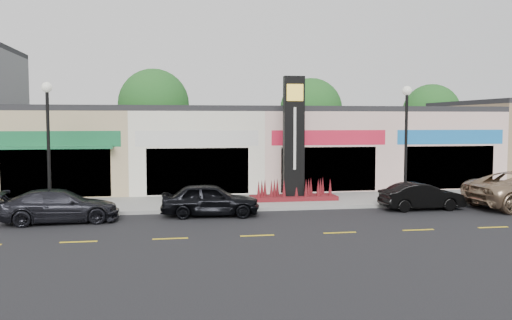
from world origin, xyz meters
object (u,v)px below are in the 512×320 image
(lamp_west_near, at_px, (48,133))
(car_black_sedan, at_px, (210,200))
(car_dark_sedan, at_px, (60,206))
(lamp_east_near, at_px, (406,132))
(pylon_sign, at_px, (294,156))
(car_black_conv, at_px, (422,196))

(lamp_west_near, relative_size, car_black_sedan, 1.33)
(lamp_west_near, relative_size, car_dark_sedan, 1.21)
(lamp_west_near, bearing_deg, car_dark_sedan, -67.32)
(lamp_east_near, bearing_deg, car_black_sedan, -171.87)
(car_dark_sedan, bearing_deg, pylon_sign, -75.72)
(lamp_west_near, height_order, pylon_sign, pylon_sign)
(lamp_east_near, height_order, pylon_sign, pylon_sign)
(lamp_west_near, height_order, car_black_sedan, lamp_west_near)
(pylon_sign, bearing_deg, car_black_conv, -29.50)
(lamp_west_near, distance_m, car_black_sedan, 7.37)
(car_black_sedan, distance_m, car_black_conv, 9.52)
(car_dark_sedan, bearing_deg, lamp_east_near, -87.81)
(lamp_west_near, height_order, car_black_conv, lamp_west_near)
(lamp_west_near, xyz_separation_m, car_dark_sedan, (0.75, -1.79, -2.82))
(pylon_sign, height_order, car_black_sedan, pylon_sign)
(lamp_east_near, distance_m, car_dark_sedan, 15.61)
(car_black_sedan, height_order, car_black_conv, car_black_sedan)
(lamp_west_near, height_order, lamp_east_near, same)
(car_black_conv, bearing_deg, pylon_sign, 58.73)
(lamp_west_near, bearing_deg, car_black_conv, -4.43)
(car_black_conv, bearing_deg, car_dark_sedan, 90.20)
(car_black_conv, bearing_deg, lamp_west_near, 83.81)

